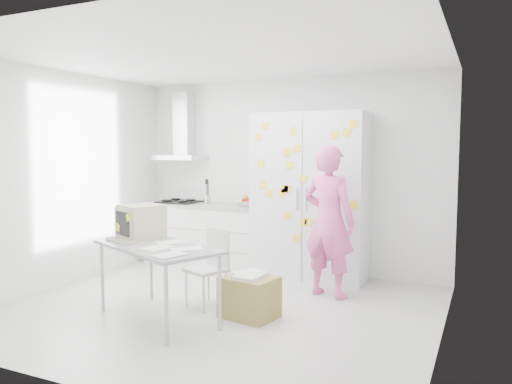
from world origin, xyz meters
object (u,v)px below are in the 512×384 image
at_px(chair, 211,263).
at_px(cardboard_box, 250,296).
at_px(desk, 146,232).
at_px(person, 329,221).

relative_size(chair, cardboard_box, 1.43).
height_order(chair, cardboard_box, chair).
distance_m(desk, chair, 0.79).
distance_m(person, chair, 1.45).
height_order(person, cardboard_box, person).
bearing_deg(cardboard_box, person, 64.20).
distance_m(person, desk, 2.08).
bearing_deg(desk, chair, 67.15).
bearing_deg(chair, desk, -115.01).
relative_size(person, desk, 1.12).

